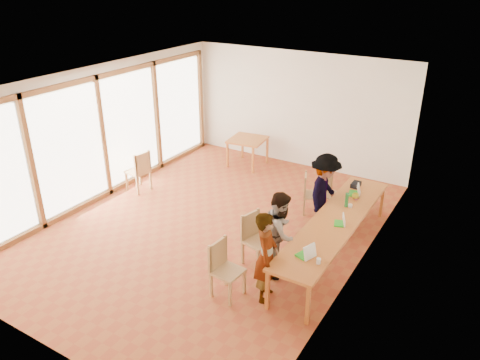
{
  "coord_description": "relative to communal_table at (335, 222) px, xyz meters",
  "views": [
    {
      "loc": [
        4.83,
        -6.89,
        4.9
      ],
      "look_at": [
        0.53,
        0.2,
        1.1
      ],
      "focal_mm": 35.0,
      "sensor_mm": 36.0,
      "label": 1
    }
  ],
  "objects": [
    {
      "name": "communal_table",
      "position": [
        0.0,
        0.0,
        0.0
      ],
      "size": [
        0.8,
        4.0,
        0.75
      ],
      "color": "#C2632B",
      "rests_on": "ground"
    },
    {
      "name": "chair_empty",
      "position": [
        -0.73,
        1.59,
        -0.16
      ],
      "size": [
        0.51,
        0.51,
        0.47
      ],
      "rotation": [
        0.0,
        0.0,
        -0.29
      ],
      "color": "tan",
      "rests_on": "ground"
    },
    {
      "name": "wall_front",
      "position": [
        -2.5,
        -4.27,
        0.8
      ],
      "size": [
        6.0,
        0.1,
        3.0
      ],
      "primitive_type": "cube",
      "color": "#EEE7CE",
      "rests_on": "ground"
    },
    {
      "name": "laptop_mid",
      "position": [
        0.14,
        -0.09,
        0.1
      ],
      "size": [
        0.26,
        0.27,
        0.19
      ],
      "rotation": [
        0.0,
        0.0,
        0.32
      ],
      "color": "green",
      "rests_on": "communal_table"
    },
    {
      "name": "condiment_cup",
      "position": [
        0.06,
        0.61,
        0.08
      ],
      "size": [
        0.08,
        0.08,
        0.06
      ],
      "primitive_type": "cylinder",
      "color": "white",
      "rests_on": "communal_table"
    },
    {
      "name": "pink_phone",
      "position": [
        0.05,
        0.99,
        0.05
      ],
      "size": [
        0.05,
        0.1,
        0.01
      ],
      "primitive_type": "cube",
      "color": "#BE387B",
      "rests_on": "communal_table"
    },
    {
      "name": "chair_mid",
      "position": [
        -1.16,
        -0.92,
        -0.11
      ],
      "size": [
        0.55,
        0.55,
        0.52
      ],
      "rotation": [
        0.0,
        0.0,
        -0.26
      ],
      "color": "tan",
      "rests_on": "ground"
    },
    {
      "name": "window_wall",
      "position": [
        -5.46,
        -0.27,
        0.8
      ],
      "size": [
        0.1,
        8.0,
        3.0
      ],
      "primitive_type": "cube",
      "color": "white",
      "rests_on": "ground"
    },
    {
      "name": "laptop_near",
      "position": [
        0.03,
        -1.34,
        0.11
      ],
      "size": [
        0.31,
        0.32,
        0.23
      ],
      "rotation": [
        0.0,
        0.0,
        -0.33
      ],
      "color": "green",
      "rests_on": "communal_table"
    },
    {
      "name": "person_near",
      "position": [
        -0.5,
        -1.7,
        0.07
      ],
      "size": [
        0.55,
        0.66,
        1.54
      ],
      "primitive_type": "imported",
      "rotation": [
        0.0,
        0.0,
        1.95
      ],
      "color": "gray",
      "rests_on": "ground"
    },
    {
      "name": "ground",
      "position": [
        -2.5,
        -0.27,
        -0.7
      ],
      "size": [
        8.0,
        8.0,
        0.0
      ],
      "primitive_type": "plane",
      "color": "#9F4D26",
      "rests_on": "ground"
    },
    {
      "name": "black_pouch",
      "position": [
        -0.15,
        1.55,
        0.09
      ],
      "size": [
        0.16,
        0.26,
        0.09
      ],
      "primitive_type": "cube",
      "color": "black",
      "rests_on": "communal_table"
    },
    {
      "name": "chair_spare",
      "position": [
        -4.89,
        0.24,
        -0.09
      ],
      "size": [
        0.53,
        0.53,
        0.53
      ],
      "rotation": [
        0.0,
        0.0,
        3.0
      ],
      "color": "tan",
      "rests_on": "ground"
    },
    {
      "name": "chair_near",
      "position": [
        -1.15,
        -1.97,
        -0.12
      ],
      "size": [
        0.49,
        0.49,
        0.51
      ],
      "rotation": [
        0.0,
        0.0,
        -0.1
      ],
      "color": "tan",
      "rests_on": "ground"
    },
    {
      "name": "person_far",
      "position": [
        -0.54,
        0.79,
        0.11
      ],
      "size": [
        0.68,
        1.1,
        1.63
      ],
      "primitive_type": "imported",
      "rotation": [
        0.0,
        0.0,
        1.64
      ],
      "color": "gray",
      "rests_on": "ground"
    },
    {
      "name": "green_bottle",
      "position": [
        -0.02,
        0.6,
        0.19
      ],
      "size": [
        0.07,
        0.07,
        0.28
      ],
      "primitive_type": "cylinder",
      "color": "#206E2F",
      "rests_on": "communal_table"
    },
    {
      "name": "chair_far",
      "position": [
        -1.07,
        1.32,
        -0.16
      ],
      "size": [
        0.54,
        0.54,
        0.47
      ],
      "rotation": [
        0.0,
        0.0,
        0.39
      ],
      "color": "tan",
      "rests_on": "ground"
    },
    {
      "name": "side_table",
      "position": [
        -3.55,
        2.93,
        -0.03
      ],
      "size": [
        0.9,
        0.9,
        0.75
      ],
      "rotation": [
        0.0,
        0.0,
        0.12
      ],
      "color": "#C2632B",
      "rests_on": "ground"
    },
    {
      "name": "ceiling",
      "position": [
        -2.5,
        -0.27,
        2.32
      ],
      "size": [
        6.0,
        8.0,
        0.04
      ],
      "primitive_type": "cube",
      "color": "white",
      "rests_on": "wall_back"
    },
    {
      "name": "wall_right",
      "position": [
        0.5,
        -0.27,
        0.8
      ],
      "size": [
        0.1,
        8.0,
        3.0
      ],
      "primitive_type": "cube",
      "color": "#EEE7CE",
      "rests_on": "ground"
    },
    {
      "name": "wall_back",
      "position": [
        -2.5,
        3.73,
        0.8
      ],
      "size": [
        6.0,
        0.1,
        3.0
      ],
      "primitive_type": "cube",
      "color": "#EEE7CE",
      "rests_on": "ground"
    },
    {
      "name": "person_mid",
      "position": [
        -0.63,
        -0.92,
        0.06
      ],
      "size": [
        0.72,
        0.84,
        1.52
      ],
      "primitive_type": "imported",
      "rotation": [
        0.0,
        0.0,
        1.78
      ],
      "color": "gray",
      "rests_on": "ground"
    },
    {
      "name": "clear_glass",
      "position": [
        0.26,
        -1.42,
        0.09
      ],
      "size": [
        0.07,
        0.07,
        0.09
      ],
      "primitive_type": "cylinder",
      "color": "silver",
      "rests_on": "communal_table"
    },
    {
      "name": "yellow_mug",
      "position": [
        0.02,
        1.01,
        0.1
      ],
      "size": [
        0.13,
        0.13,
        0.1
      ],
      "primitive_type": "imported",
      "rotation": [
        0.0,
        0.0,
        0.01
      ],
      "color": "yellow",
      "rests_on": "communal_table"
    },
    {
      "name": "laptop_far",
      "position": [
        -0.03,
        1.2,
        0.11
      ],
      "size": [
        0.28,
        0.3,
        0.22
      ],
      "rotation": [
        0.0,
        0.0,
        0.23
      ],
      "color": "green",
      "rests_on": "communal_table"
    }
  ]
}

